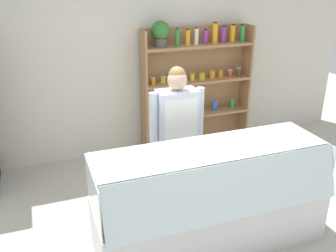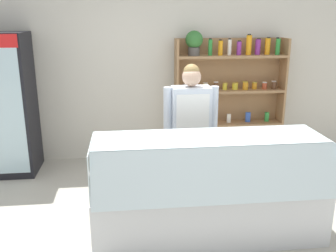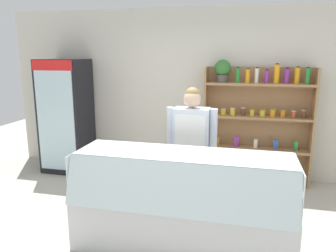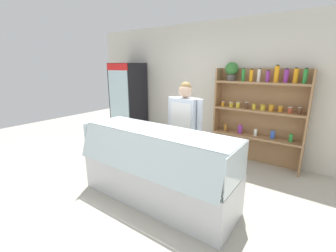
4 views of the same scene
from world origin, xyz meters
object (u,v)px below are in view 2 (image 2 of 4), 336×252
at_px(shelving_unit, 226,88).
at_px(deli_display_case, 207,205).
at_px(drinks_fridge, 4,105).
at_px(shop_clerk, 191,122).

distance_m(shelving_unit, deli_display_case, 2.32).
distance_m(drinks_fridge, deli_display_case, 3.08).
bearing_deg(drinks_fridge, shelving_unit, 4.24).
relative_size(drinks_fridge, shelving_unit, 1.00).
height_order(shelving_unit, shop_clerk, shelving_unit).
bearing_deg(shelving_unit, deli_display_case, -108.95).
height_order(shelving_unit, deli_display_case, shelving_unit).
bearing_deg(deli_display_case, drinks_fridge, 142.12).
height_order(deli_display_case, shop_clerk, shop_clerk).
bearing_deg(shop_clerk, deli_display_case, -87.11).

